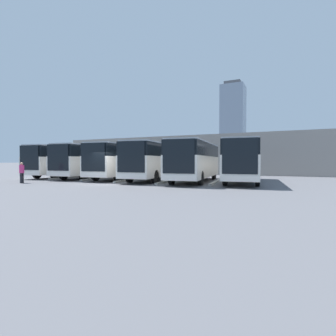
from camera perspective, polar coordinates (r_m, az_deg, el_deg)
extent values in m
plane|color=#5B5B60|center=(21.33, -13.62, -3.35)|extent=(600.00, 600.00, 0.00)
cube|color=silver|center=(22.81, 16.02, 0.29)|extent=(3.80, 10.96, 1.76)
cube|color=black|center=(22.82, 16.04, 3.85)|extent=(3.74, 10.79, 1.08)
cube|color=black|center=(17.43, 15.33, 2.53)|extent=(2.23, 0.31, 2.34)
cube|color=silver|center=(17.46, 15.30, -2.22)|extent=(2.40, 0.35, 0.40)
cube|color=silver|center=(22.86, 16.05, 5.35)|extent=(3.65, 10.52, 0.12)
cylinder|color=black|center=(19.50, 18.91, -2.25)|extent=(0.43, 1.11, 1.08)
cylinder|color=black|center=(19.60, 12.34, -2.18)|extent=(0.43, 1.11, 1.08)
cylinder|color=black|center=(26.14, 18.75, -1.32)|extent=(0.43, 1.11, 1.08)
cylinder|color=black|center=(26.22, 13.84, -1.27)|extent=(0.43, 1.11, 1.08)
cube|color=#9E9E99|center=(21.70, 10.24, -3.05)|extent=(0.89, 5.51, 0.15)
cube|color=silver|center=(22.86, 5.99, 0.34)|extent=(3.80, 10.96, 1.76)
cube|color=black|center=(22.87, 6.00, 3.89)|extent=(3.74, 10.79, 1.08)
cube|color=black|center=(17.64, 2.27, 2.57)|extent=(2.23, 0.31, 2.34)
cube|color=silver|center=(17.66, 2.26, -2.13)|extent=(2.40, 0.35, 0.40)
cube|color=silver|center=(22.91, 6.00, 5.39)|extent=(3.65, 10.52, 0.12)
cylinder|color=black|center=(19.41, 7.13, -2.20)|extent=(0.43, 1.11, 1.08)
cylinder|color=black|center=(19.96, 0.80, -2.08)|extent=(0.43, 1.11, 1.08)
cylinder|color=black|center=(25.96, 9.97, -1.28)|extent=(0.43, 1.11, 1.08)
cylinder|color=black|center=(26.37, 5.14, -1.22)|extent=(0.43, 1.11, 1.08)
cube|color=#9E9E99|center=(22.16, -0.14, -2.94)|extent=(0.89, 5.51, 0.15)
cube|color=silver|center=(24.53, -2.51, 0.42)|extent=(3.80, 10.96, 1.76)
cube|color=black|center=(24.54, -2.51, 3.74)|extent=(3.74, 10.79, 1.08)
cube|color=black|center=(19.59, -8.11, 2.45)|extent=(2.23, 0.31, 2.34)
cube|color=silver|center=(19.61, -8.10, -1.78)|extent=(2.40, 0.35, 0.40)
cube|color=silver|center=(24.57, -2.51, 5.13)|extent=(3.65, 10.52, 0.12)
cylinder|color=black|center=(21.05, -2.87, -1.90)|extent=(0.43, 1.11, 1.08)
cylinder|color=black|center=(21.96, -8.33, -1.77)|extent=(0.43, 1.11, 1.08)
cylinder|color=black|center=(27.35, 2.17, -1.12)|extent=(0.43, 1.11, 1.08)
cylinder|color=black|center=(28.06, -2.23, -1.05)|extent=(0.43, 1.11, 1.08)
cube|color=#9E9E99|center=(24.18, -8.36, -2.58)|extent=(0.89, 5.51, 0.15)
cube|color=silver|center=(26.83, -9.54, 0.50)|extent=(3.80, 10.96, 1.76)
cube|color=black|center=(26.84, -9.55, 3.52)|extent=(3.74, 10.79, 1.08)
cube|color=black|center=(22.21, -16.04, 2.29)|extent=(2.23, 0.31, 2.34)
cube|color=silver|center=(22.23, -16.02, -1.44)|extent=(2.40, 0.35, 0.40)
cube|color=silver|center=(26.87, -9.56, 4.80)|extent=(3.65, 10.52, 0.12)
cylinder|color=black|center=(23.40, -10.90, -1.59)|extent=(0.43, 1.11, 1.08)
cylinder|color=black|center=(24.57, -15.47, -1.47)|extent=(0.43, 1.11, 1.08)
cylinder|color=black|center=(29.38, -4.56, -0.94)|extent=(0.43, 1.11, 1.08)
cylinder|color=black|center=(30.32, -8.47, -0.88)|extent=(0.43, 1.11, 1.08)
cube|color=#9E9E99|center=(26.78, -14.91, -2.22)|extent=(0.89, 5.51, 0.15)
cube|color=silver|center=(29.17, -15.88, 0.54)|extent=(3.80, 10.96, 1.76)
cube|color=black|center=(29.18, -15.90, 3.32)|extent=(3.74, 10.79, 1.08)
cube|color=black|center=(24.90, -22.86, 2.14)|extent=(2.23, 0.31, 2.34)
cube|color=silver|center=(24.92, -22.84, -1.19)|extent=(2.40, 0.35, 0.40)
cube|color=silver|center=(29.21, -15.91, 4.50)|extent=(3.65, 10.52, 0.12)
cylinder|color=black|center=(25.83, -17.95, -1.34)|extent=(0.43, 1.11, 1.08)
cylinder|color=black|center=(27.22, -21.76, -1.24)|extent=(0.43, 1.11, 1.08)
cylinder|color=black|center=(31.44, -10.77, -0.81)|extent=(0.43, 1.11, 1.08)
cylinder|color=black|center=(32.59, -14.22, -0.75)|extent=(0.43, 1.11, 1.08)
cube|color=#9E9E99|center=(29.38, -20.79, -1.94)|extent=(0.89, 5.51, 0.15)
cube|color=silver|center=(31.94, -20.99, 0.57)|extent=(3.80, 10.96, 1.76)
cube|color=black|center=(31.95, -21.01, 3.12)|extent=(3.74, 10.79, 1.08)
cube|color=black|center=(27.98, -28.00, 2.00)|extent=(2.23, 0.31, 2.34)
cube|color=silver|center=(28.00, -27.97, -0.97)|extent=(2.40, 0.35, 0.40)
cube|color=silver|center=(31.98, -21.02, 4.19)|extent=(3.65, 10.52, 0.12)
cylinder|color=black|center=(28.71, -23.45, -1.12)|extent=(0.43, 1.11, 1.08)
cylinder|color=black|center=(30.25, -26.62, -1.03)|extent=(0.43, 1.11, 1.08)
cylinder|color=black|center=(33.96, -15.96, -0.67)|extent=(0.43, 1.11, 1.08)
cylinder|color=black|center=(35.27, -18.97, -0.61)|extent=(0.43, 1.11, 1.08)
cylinder|color=black|center=(24.48, -29.11, -1.92)|extent=(0.25, 0.25, 0.82)
cylinder|color=black|center=(24.30, -29.34, -1.95)|extent=(0.25, 0.25, 0.82)
cylinder|color=#D13375|center=(24.36, -29.24, -0.21)|extent=(0.50, 0.50, 0.65)
sphere|color=tan|center=(24.35, -29.26, 0.82)|extent=(0.22, 0.22, 0.22)
cube|color=gray|center=(41.24, 6.28, 2.75)|extent=(41.68, 9.86, 5.41)
cube|color=silver|center=(47.48, 8.81, 5.54)|extent=(41.68, 3.00, 0.24)
cylinder|color=slate|center=(46.58, 26.70, 2.31)|extent=(0.20, 0.20, 5.16)
cylinder|color=slate|center=(54.28, -5.83, 2.32)|extent=(0.20, 0.20, 5.16)
cube|color=#7F8EA3|center=(185.94, 13.97, 9.07)|extent=(15.22, 15.22, 52.93)
cube|color=#4C4C51|center=(191.58, 14.03, 17.30)|extent=(10.65, 10.65, 2.40)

